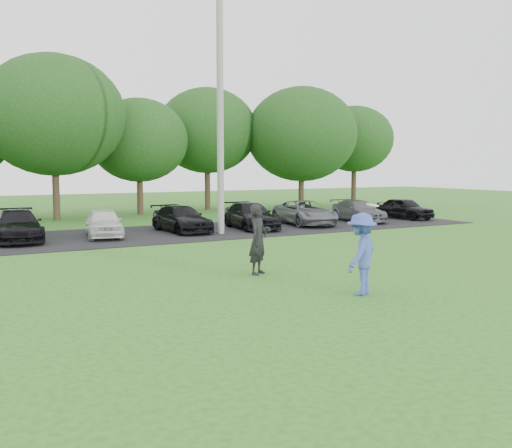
{
  "coord_description": "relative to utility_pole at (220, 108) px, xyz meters",
  "views": [
    {
      "loc": [
        -7.4,
        -9.79,
        2.85
      ],
      "look_at": [
        0.0,
        3.5,
        1.3
      ],
      "focal_mm": 40.0,
      "sensor_mm": 36.0,
      "label": 1
    }
  ],
  "objects": [
    {
      "name": "tree_row",
      "position": [
        -1.35,
        11.1,
        -0.32
      ],
      "size": [
        42.39,
        9.85,
        8.64
      ],
      "color": "#38281C",
      "rests_on": "ground"
    },
    {
      "name": "parking_lot",
      "position": [
        -2.86,
        1.34,
        -5.22
      ],
      "size": [
        32.0,
        6.5,
        0.03
      ],
      "primitive_type": "cube",
      "color": "black",
      "rests_on": "ground"
    },
    {
      "name": "utility_pole",
      "position": [
        0.0,
        0.0,
        0.0
      ],
      "size": [
        0.28,
        0.28,
        10.46
      ],
      "primitive_type": "cylinder",
      "color": "gray",
      "rests_on": "ground"
    },
    {
      "name": "frisbee_player",
      "position": [
        -2.16,
        -11.7,
        -4.32
      ],
      "size": [
        1.36,
        1.19,
        2.04
      ],
      "color": "#3E54AF",
      "rests_on": "ground"
    },
    {
      "name": "ground",
      "position": [
        -2.86,
        -11.66,
        -5.23
      ],
      "size": [
        100.0,
        100.0,
        0.0
      ],
      "primitive_type": "plane",
      "color": "#27661D",
      "rests_on": "ground"
    },
    {
      "name": "parked_cars",
      "position": [
        -3.22,
        1.3,
        -4.62
      ],
      "size": [
        30.79,
        4.58,
        1.25
      ],
      "color": "white",
      "rests_on": "parking_lot"
    },
    {
      "name": "camera_bystander",
      "position": [
        -2.98,
        -8.49,
        -4.3
      ],
      "size": [
        0.81,
        0.77,
        1.86
      ],
      "color": "black",
      "rests_on": "ground"
    }
  ]
}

